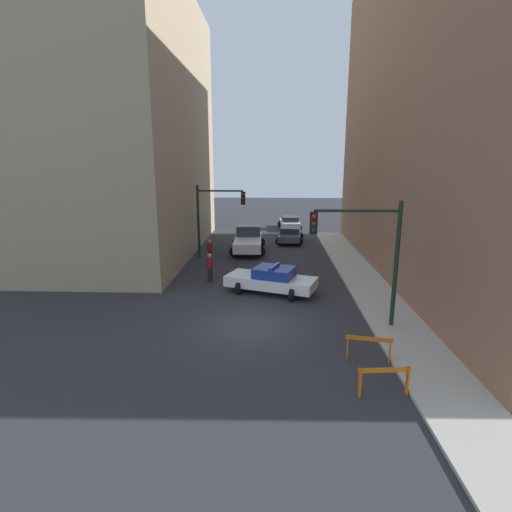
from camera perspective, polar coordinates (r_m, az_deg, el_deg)
The scene contains 14 objects.
ground_plane at distance 17.35m, azimuth -0.63°, elevation -9.79°, with size 120.00×120.00×0.00m, color #2D2D33.
sidewalk_right at distance 18.12m, azimuth 19.63°, elevation -9.37°, with size 2.40×44.00×0.12m.
building_corner_left at distance 32.65m, azimuth -21.81°, elevation 16.82°, with size 14.00×20.00×18.55m.
building_right at distance 27.19m, azimuth 31.55°, elevation 18.06°, with size 12.00×28.00×19.84m.
traffic_light_near at distance 16.71m, azimuth 15.75°, elevation 1.49°, with size 3.64×0.35×5.20m.
traffic_light_far at distance 28.43m, azimuth -6.09°, elevation 6.42°, with size 3.44×0.35×5.20m.
police_car at distance 21.14m, azimuth 2.24°, elevation -3.39°, with size 5.05×3.33×1.52m.
white_truck at distance 30.85m, azimuth -1.12°, elevation 2.36°, with size 2.73×5.45×1.90m.
parked_car_near at distance 34.47m, azimuth 4.87°, elevation 3.11°, with size 2.52×4.44×1.31m.
parked_car_mid at distance 41.14m, azimuth 4.83°, elevation 4.80°, with size 2.44×4.40×1.31m.
pedestrian_crossing at distance 23.19m, azimuth -6.62°, elevation -1.59°, with size 0.47×0.47×1.66m.
pedestrian_corner at distance 27.28m, azimuth -6.60°, elevation 0.70°, with size 0.45×0.45×1.66m.
barrier_front at distance 12.93m, azimuth 17.84°, elevation -16.09°, with size 1.60×0.30×0.90m.
barrier_mid at distance 14.76m, azimuth 15.80°, elevation -12.07°, with size 1.58×0.41×0.90m.
Camera 1 is at (0.84, -15.92, 6.86)m, focal length 28.00 mm.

